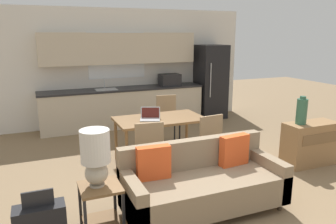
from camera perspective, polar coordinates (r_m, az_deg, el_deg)
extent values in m
plane|color=#7F6647|center=(4.16, 8.76, -17.41)|extent=(20.00, 20.00, 0.00)
cube|color=silver|center=(7.93, -8.52, 7.72)|extent=(6.40, 0.06, 2.70)
cube|color=white|center=(7.86, -8.93, 9.73)|extent=(1.34, 0.01, 1.07)
cube|color=beige|center=(7.75, -7.67, 0.71)|extent=(3.76, 0.62, 0.86)
cube|color=#232326|center=(7.66, -7.77, 4.00)|extent=(3.79, 0.65, 0.04)
cube|color=#B2B5B7|center=(7.52, -10.72, 3.88)|extent=(0.48, 0.36, 0.01)
cylinder|color=#B7BABC|center=(7.66, -11.02, 4.94)|extent=(0.02, 0.02, 0.24)
cube|color=beige|center=(7.70, -8.26, 10.92)|extent=(3.57, 0.34, 0.70)
cube|color=black|center=(7.95, 0.29, 5.63)|extent=(0.48, 0.36, 0.28)
cube|color=black|center=(8.47, 7.44, 5.24)|extent=(0.68, 0.67, 1.86)
cylinder|color=silver|center=(8.06, 7.44, 5.49)|extent=(0.02, 0.02, 0.84)
cube|color=brown|center=(5.48, -1.46, -1.26)|extent=(1.47, 0.83, 0.04)
cylinder|color=brown|center=(5.08, -7.17, -7.02)|extent=(0.05, 0.05, 0.71)
cylinder|color=brown|center=(5.56, 6.42, -5.17)|extent=(0.05, 0.05, 0.71)
cylinder|color=brown|center=(5.72, -9.06, -4.70)|extent=(0.05, 0.05, 0.71)
cylinder|color=brown|center=(6.15, 3.26, -3.26)|extent=(0.05, 0.05, 0.71)
cylinder|color=#3D2D1E|center=(4.42, 18.83, -15.28)|extent=(0.05, 0.05, 0.10)
cylinder|color=#3D2D1E|center=(4.16, -7.03, -16.51)|extent=(0.05, 0.05, 0.10)
cylinder|color=#3D2D1E|center=(4.86, 13.79, -12.21)|extent=(0.05, 0.05, 0.10)
cube|color=#847056|center=(4.08, 6.42, -13.48)|extent=(1.95, 0.80, 0.36)
cube|color=#847056|center=(4.27, 4.33, -9.42)|extent=(1.95, 0.14, 0.73)
cube|color=#847056|center=(3.74, -6.26, -14.94)|extent=(0.14, 0.80, 0.50)
cube|color=#847056|center=(4.52, 16.73, -10.23)|extent=(0.14, 0.80, 0.50)
cube|color=#E05123|center=(3.87, -2.53, -8.80)|extent=(0.41, 0.14, 0.40)
cube|color=#E05123|center=(4.35, 11.46, -6.52)|extent=(0.41, 0.16, 0.40)
cube|color=brown|center=(3.66, -11.74, -12.69)|extent=(0.43, 0.43, 0.03)
cube|color=brown|center=(3.86, -11.44, -18.12)|extent=(0.39, 0.39, 0.02)
cube|color=#232326|center=(3.60, -14.15, -18.27)|extent=(0.03, 0.03, 0.51)
cube|color=#232326|center=(3.66, -7.73, -17.38)|extent=(0.03, 0.03, 0.51)
cube|color=#232326|center=(3.94, -15.04, -15.35)|extent=(0.03, 0.03, 0.51)
cube|color=#232326|center=(3.99, -9.24, -14.62)|extent=(0.03, 0.03, 0.51)
cylinder|color=#B2A893|center=(3.67, -12.23, -12.26)|extent=(0.16, 0.16, 0.02)
sphere|color=#B2A893|center=(3.61, -12.34, -10.34)|extent=(0.25, 0.25, 0.25)
cylinder|color=beige|center=(3.50, -12.58, -5.83)|extent=(0.31, 0.31, 0.35)
cube|color=olive|center=(5.91, 23.44, -5.06)|extent=(0.91, 0.39, 0.71)
cube|color=brown|center=(5.74, 25.00, -4.25)|extent=(0.73, 0.01, 0.17)
cylinder|color=#336047|center=(5.62, 22.25, 0.07)|extent=(0.17, 0.17, 0.41)
cylinder|color=#336047|center=(5.58, 22.45, 2.33)|extent=(0.09, 0.09, 0.05)
cube|color=#997A56|center=(5.16, 6.17, -5.44)|extent=(0.46, 0.46, 0.04)
cube|color=#997A56|center=(4.94, 7.53, -3.27)|extent=(0.40, 0.07, 0.47)
cylinder|color=black|center=(5.47, 6.56, -7.01)|extent=(0.03, 0.03, 0.44)
cylinder|color=black|center=(5.29, 3.52, -7.66)|extent=(0.03, 0.03, 0.44)
cylinder|color=black|center=(5.21, 8.73, -8.13)|extent=(0.03, 0.03, 0.44)
cylinder|color=black|center=(5.03, 5.60, -8.87)|extent=(0.03, 0.03, 0.44)
cube|color=#997A56|center=(6.38, 0.14, -1.68)|extent=(0.47, 0.47, 0.04)
cube|color=#997A56|center=(6.50, -0.33, 0.92)|extent=(0.40, 0.08, 0.47)
cylinder|color=black|center=(6.25, -0.95, -4.29)|extent=(0.03, 0.03, 0.44)
cylinder|color=black|center=(6.34, 2.04, -4.04)|extent=(0.03, 0.03, 0.44)
cylinder|color=black|center=(6.56, -1.70, -3.42)|extent=(0.03, 0.03, 0.44)
cylinder|color=black|center=(6.65, 1.15, -3.19)|extent=(0.03, 0.03, 0.44)
cube|color=#997A56|center=(4.78, -3.68, -6.98)|extent=(0.47, 0.47, 0.04)
cube|color=#997A56|center=(4.51, -3.26, -4.79)|extent=(0.40, 0.09, 0.47)
cylinder|color=black|center=(5.05, -2.09, -8.70)|extent=(0.03, 0.03, 0.44)
cylinder|color=black|center=(4.99, -5.95, -9.03)|extent=(0.03, 0.03, 0.44)
cylinder|color=black|center=(4.74, -1.19, -10.20)|extent=(0.03, 0.03, 0.44)
cylinder|color=black|center=(4.68, -5.31, -10.58)|extent=(0.03, 0.03, 0.44)
cube|color=#B7BABC|center=(5.35, -3.13, -1.34)|extent=(0.38, 0.33, 0.02)
cube|color=#B7BABC|center=(5.44, -3.08, -0.09)|extent=(0.32, 0.17, 0.20)
cube|color=#4C1914|center=(5.43, -3.08, -0.11)|extent=(0.28, 0.15, 0.17)
cube|color=black|center=(3.42, -21.72, -13.82)|extent=(0.29, 0.02, 0.16)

